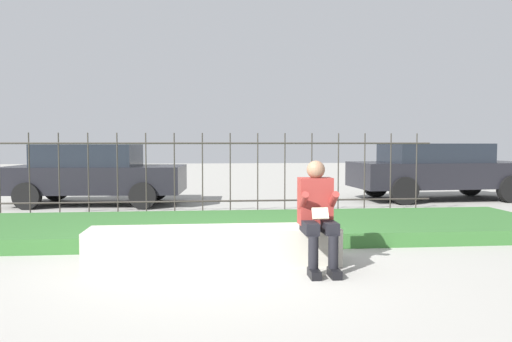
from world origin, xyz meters
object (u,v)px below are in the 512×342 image
person_seated_reader (317,211)px  car_parked_right (439,170)px  stone_bench (214,248)px  car_parked_left (94,173)px

person_seated_reader → car_parked_right: 8.05m
stone_bench → car_parked_right: car_parked_right is taller
car_parked_left → person_seated_reader: bearing=-55.0°
person_seated_reader → car_parked_left: car_parked_left is taller
car_parked_left → car_parked_right: bearing=5.0°
stone_bench → car_parked_left: 6.71m
person_seated_reader → car_parked_right: bearing=55.0°
stone_bench → car_parked_left: bearing=113.9°
stone_bench → car_parked_right: bearing=47.3°
stone_bench → car_parked_left: car_parked_left is taller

